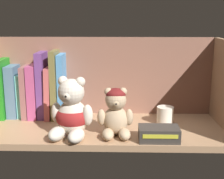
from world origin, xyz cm
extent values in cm
cube|color=#A87F5B|center=(0.00, 0.00, 1.00)|extent=(76.55, 29.53, 2.00)
cube|color=#8B5C4A|center=(0.00, 15.36, 14.94)|extent=(78.95, 1.20, 29.88)
cube|color=#1C7E1A|center=(-35.51, 11.53, 12.35)|extent=(2.53, 13.02, 20.70)
cube|color=slate|center=(-32.30, 11.53, 11.16)|extent=(3.40, 10.12, 18.33)
cube|color=#69CFC2|center=(-29.48, 11.53, 9.65)|extent=(1.76, 9.26, 15.29)
cube|color=#8D5757|center=(-27.40, 11.53, 11.15)|extent=(1.94, 12.97, 18.30)
cube|color=#B3487C|center=(-24.70, 11.53, 11.37)|extent=(2.97, 13.01, 18.73)
cube|color=#6B3D81|center=(-21.66, 11.53, 13.56)|extent=(2.61, 12.35, 23.11)
cube|color=#C65B5B|center=(-19.18, 11.53, 11.04)|extent=(2.35, 14.05, 18.13)
cube|color=olive|center=(-17.04, 11.53, 13.86)|extent=(1.92, 14.10, 23.73)
cube|color=#4D8DC7|center=(-14.85, 11.53, 13.22)|extent=(1.96, 11.22, 22.44)
ellipsoid|color=beige|center=(-8.67, -7.05, 7.49)|extent=(9.33, 8.56, 10.97)
sphere|color=beige|center=(-8.79, -7.58, 15.56)|extent=(7.80, 7.80, 7.80)
sphere|color=beige|center=(-11.33, -6.44, 18.60)|extent=(2.93, 2.93, 2.93)
sphere|color=beige|center=(-6.01, -7.65, 18.60)|extent=(2.93, 2.93, 2.93)
sphere|color=beige|center=(-9.41, -10.28, 15.09)|extent=(2.93, 2.93, 2.93)
sphere|color=black|center=(-9.64, -11.28, 15.17)|extent=(1.02, 1.02, 1.02)
ellipsoid|color=beige|center=(-12.78, -11.45, 3.95)|extent=(5.91, 8.11, 3.90)
ellipsoid|color=beige|center=(-6.89, -12.80, 3.95)|extent=(5.91, 8.11, 3.90)
ellipsoid|color=beige|center=(-13.61, -6.48, 8.86)|extent=(3.80, 3.80, 6.34)
ellipsoid|color=beige|center=(-3.98, -8.68, 8.86)|extent=(3.80, 3.80, 6.34)
ellipsoid|color=maroon|center=(-8.67, -7.05, 7.76)|extent=(10.10, 9.33, 7.68)
ellipsoid|color=tan|center=(4.25, -6.16, 6.43)|extent=(7.53, 6.91, 8.86)
sphere|color=tan|center=(4.28, -6.61, 12.94)|extent=(6.30, 6.30, 6.30)
sphere|color=tan|center=(2.05, -6.27, 15.40)|extent=(2.36, 2.36, 2.36)
sphere|color=tan|center=(6.45, -6.05, 15.40)|extent=(2.36, 2.36, 2.36)
sphere|color=tan|center=(4.39, -8.84, 12.56)|extent=(2.36, 2.36, 2.36)
sphere|color=black|center=(4.43, -9.66, 12.63)|extent=(0.83, 0.83, 0.83)
ellipsoid|color=tan|center=(2.03, -10.49, 3.57)|extent=(3.84, 6.08, 3.15)
ellipsoid|color=tan|center=(6.90, -10.24, 3.57)|extent=(3.84, 6.08, 3.15)
ellipsoid|color=tan|center=(0.29, -6.81, 7.54)|extent=(2.69, 2.69, 5.12)
ellipsoid|color=tan|center=(8.26, -6.40, 7.54)|extent=(2.69, 2.69, 5.12)
ellipsoid|color=maroon|center=(4.25, -6.16, 14.67)|extent=(5.98, 5.98, 3.46)
cylinder|color=silver|center=(20.56, 3.73, 4.93)|extent=(5.55, 5.55, 5.85)
cube|color=#38332D|center=(16.85, -10.65, 4.02)|extent=(11.64, 6.88, 4.03)
cube|color=gold|center=(16.85, -14.17, 4.52)|extent=(9.89, 0.16, 1.13)
camera|label=1|loc=(5.55, -96.78, 37.66)|focal=50.59mm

